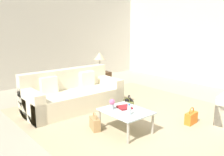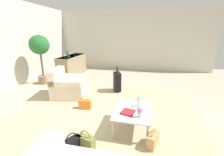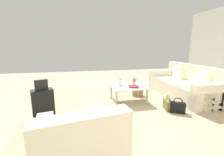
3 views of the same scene
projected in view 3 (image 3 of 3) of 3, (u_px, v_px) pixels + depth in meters
The scene contains 13 objects.
ground_plane at pixel (118, 110), 3.56m from camera, with size 12.00×12.00×0.00m, color #A89E89.
area_rug at pixel (146, 111), 3.49m from camera, with size 5.20×4.40×0.01m, color tan.
couch at pixel (184, 86), 4.51m from camera, with size 0.98×2.33×0.93m.
armchair at pixel (80, 151), 1.72m from camera, with size 1.06×1.10×0.88m.
coffee_table at pixel (128, 88), 4.04m from camera, with size 0.91×0.73×0.42m.
water_bottle at pixel (120, 83), 4.07m from camera, with size 0.06×0.06×0.20m.
coffee_table_book at pixel (134, 86), 3.98m from camera, with size 0.25×0.24×0.03m, color maroon.
flower_vase at pixel (134, 80), 4.19m from camera, with size 0.11×0.11×0.21m.
suitcase_black at pixel (43, 104), 2.97m from camera, with size 0.45×0.34×0.85m.
handbag_olive at pixel (168, 104), 3.55m from camera, with size 0.22×0.35×0.36m.
handbag_tan at pixel (138, 91), 4.57m from camera, with size 0.35×0.24×0.36m.
handbag_black at pixel (178, 107), 3.38m from camera, with size 0.35×0.28×0.36m.
handbag_orange at pixel (119, 121), 2.74m from camera, with size 0.17×0.33×0.36m.
Camera 3 is at (0.83, 3.23, 1.47)m, focal length 24.00 mm.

